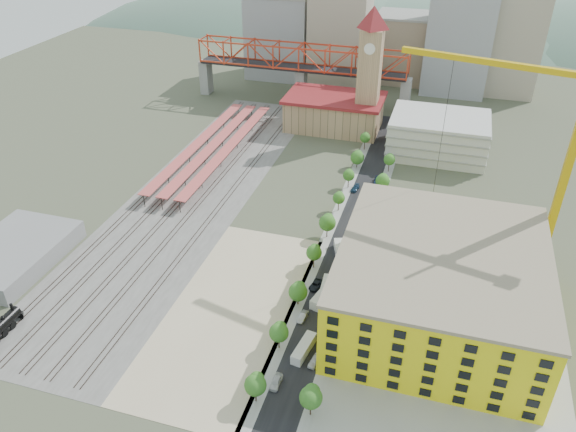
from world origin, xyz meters
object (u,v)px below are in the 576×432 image
(site_trailer_d, at_px, (340,252))
(tower_crane, at_px, (557,137))
(site_trailer_b, at_px, (324,296))
(clock_tower, at_px, (370,61))
(site_trailer_a, at_px, (304,348))
(construction_building, at_px, (439,285))
(car_0, at_px, (276,382))
(site_trailer_c, at_px, (326,289))

(site_trailer_d, bearing_deg, tower_crane, -10.45)
(site_trailer_b, bearing_deg, tower_crane, 44.40)
(clock_tower, distance_m, site_trailer_a, 123.14)
(construction_building, xyz_separation_m, tower_crane, (20.25, 24.47, 28.00))
(site_trailer_b, height_order, car_0, site_trailer_b)
(site_trailer_b, relative_size, site_trailer_d, 1.02)
(site_trailer_b, xyz_separation_m, site_trailer_d, (0.00, 19.06, -0.02))
(clock_tower, bearing_deg, tower_crane, -54.31)
(construction_building, height_order, car_0, construction_building)
(site_trailer_b, bearing_deg, car_0, -81.22)
(construction_building, distance_m, car_0, 42.55)
(tower_crane, height_order, car_0, tower_crane)
(tower_crane, bearing_deg, site_trailer_d, -171.22)
(clock_tower, distance_m, construction_building, 107.36)
(site_trailer_c, relative_size, car_0, 2.01)
(construction_building, relative_size, car_0, 11.07)
(site_trailer_a, distance_m, site_trailer_c, 20.60)
(construction_building, bearing_deg, car_0, -134.11)
(construction_building, height_order, site_trailer_d, construction_building)
(site_trailer_d, relative_size, car_0, 2.04)
(site_trailer_a, xyz_separation_m, site_trailer_d, (0.00, 37.10, 0.07))
(clock_tower, bearing_deg, site_trailer_b, -85.50)
(site_trailer_a, distance_m, car_0, 10.58)
(site_trailer_c, height_order, car_0, site_trailer_c)
(clock_tower, height_order, tower_crane, tower_crane)
(site_trailer_a, xyz_separation_m, site_trailer_b, (0.00, 18.04, 0.10))
(clock_tower, distance_m, tower_crane, 93.40)
(site_trailer_a, bearing_deg, tower_crane, 52.62)
(construction_building, height_order, site_trailer_c, construction_building)
(clock_tower, bearing_deg, construction_building, -71.22)
(clock_tower, distance_m, site_trailer_d, 87.46)
(construction_building, bearing_deg, tower_crane, 50.39)
(car_0, bearing_deg, site_trailer_d, 87.09)
(tower_crane, height_order, site_trailer_c, tower_crane)
(site_trailer_b, bearing_deg, clock_tower, 109.36)
(clock_tower, xyz_separation_m, site_trailer_b, (8.00, -101.73, -27.40))
(site_trailer_d, bearing_deg, construction_building, -52.91)
(construction_building, xyz_separation_m, site_trailer_a, (-26.00, -19.77, -8.21))
(clock_tower, xyz_separation_m, site_trailer_a, (8.00, -119.77, -27.50))
(site_trailer_a, height_order, site_trailer_d, site_trailer_d)
(site_trailer_a, height_order, site_trailer_c, site_trailer_c)
(construction_building, distance_m, site_trailer_d, 32.29)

